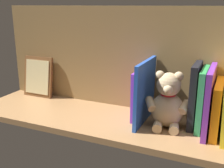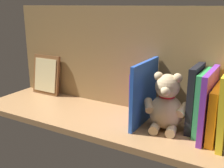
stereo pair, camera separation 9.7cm
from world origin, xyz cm
name	(u,v)px [view 1 (the left image)]	position (x,y,z in cm)	size (l,w,h in cm)	color
ground_plane	(112,121)	(0.00, 0.00, -1.10)	(109.57, 31.68, 2.20)	#A87A4C
shelf_back_panel	(126,58)	(0.00, -13.59, 19.81)	(109.57, 1.50, 39.63)	olive
book_2	(217,108)	(-35.31, -3.20, 8.38)	(2.43, 18.48, 16.75)	orange
book_3	(209,101)	(-32.71, -2.77, 10.64)	(1.68, 19.35, 21.28)	purple
book_4	(202,99)	(-30.38, -4.93, 10.13)	(1.88, 15.02, 20.26)	green
book_5	(195,95)	(-27.81, -5.72, 10.80)	(2.16, 13.44, 21.61)	black
teddy_bear	(168,103)	(-19.85, -1.25, 8.48)	(15.43, 13.56, 19.26)	#D1B284
book_6	(145,92)	(-11.56, -2.08, 10.99)	(1.24, 20.73, 21.99)	blue
book_7	(141,94)	(-9.04, -5.27, 8.85)	(2.70, 14.34, 17.70)	purple
picture_frame_leaning	(38,77)	(40.85, -10.09, 8.88)	(14.57, 4.11, 17.95)	brown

